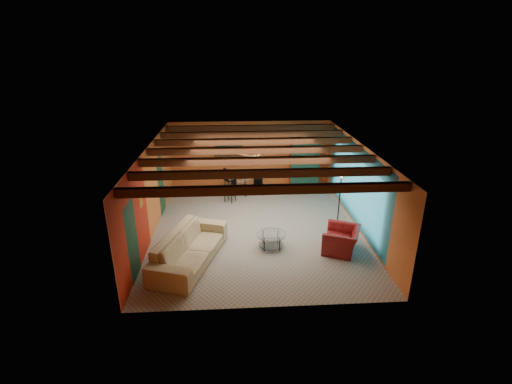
{
  "coord_description": "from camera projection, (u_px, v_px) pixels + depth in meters",
  "views": [
    {
      "loc": [
        -0.69,
        -10.84,
        5.49
      ],
      "look_at": [
        0.0,
        0.2,
        1.15
      ],
      "focal_mm": 26.11,
      "sensor_mm": 36.0,
      "label": 1
    }
  ],
  "objects": [
    {
      "name": "armchair",
      "position": [
        341.0,
        240.0,
        10.6
      ],
      "size": [
        1.31,
        1.38,
        0.71
      ],
      "primitive_type": "imported",
      "rotation": [
        0.0,
        0.0,
        -1.98
      ],
      "color": "maroon",
      "rests_on": "ground"
    },
    {
      "name": "ceiling_fan",
      "position": [
        256.0,
        157.0,
        11.25
      ],
      "size": [
        1.5,
        1.5,
        0.44
      ],
      "primitive_type": null,
      "color": "#472614",
      "rests_on": "ceiling"
    },
    {
      "name": "vase",
      "position": [
        239.0,
        170.0,
        14.37
      ],
      "size": [
        0.21,
        0.21,
        0.18
      ],
      "primitive_type": "imported",
      "rotation": [
        0.0,
        0.0,
        -0.26
      ],
      "color": "orange",
      "rests_on": "dining_table"
    },
    {
      "name": "coffee_table",
      "position": [
        271.0,
        240.0,
        10.82
      ],
      "size": [
        0.88,
        0.88,
        0.45
      ],
      "primitive_type": null,
      "rotation": [
        0.0,
        0.0,
        -0.0
      ],
      "color": "silver",
      "rests_on": "ground"
    },
    {
      "name": "floor_lamp",
      "position": [
        339.0,
        199.0,
        11.85
      ],
      "size": [
        0.4,
        0.4,
        1.88
      ],
      "primitive_type": null,
      "rotation": [
        0.0,
        0.0,
        -0.05
      ],
      "color": "black",
      "rests_on": "ground"
    },
    {
      "name": "room",
      "position": [
        256.0,
        156.0,
        11.36
      ],
      "size": [
        6.52,
        8.01,
        2.71
      ],
      "color": "gray",
      "rests_on": "ground"
    },
    {
      "name": "dining_table",
      "position": [
        239.0,
        184.0,
        14.57
      ],
      "size": [
        1.81,
        1.81,
        0.93
      ],
      "primitive_type": null,
      "rotation": [
        0.0,
        0.0,
        0.01
      ],
      "color": "silver",
      "rests_on": "ground"
    },
    {
      "name": "painting",
      "position": [
        228.0,
        147.0,
        15.14
      ],
      "size": [
        1.05,
        0.03,
        0.65
      ],
      "primitive_type": "cube",
      "color": "black",
      "rests_on": "wall_back"
    },
    {
      "name": "sofa",
      "position": [
        190.0,
        248.0,
        10.02
      ],
      "size": [
        2.0,
        3.18,
        0.87
      ],
      "primitive_type": "imported",
      "rotation": [
        0.0,
        0.0,
        1.27
      ],
      "color": "tan",
      "rests_on": "ground"
    },
    {
      "name": "armoire",
      "position": [
        304.0,
        163.0,
        15.32
      ],
      "size": [
        1.14,
        0.58,
        1.98
      ],
      "primitive_type": "cube",
      "rotation": [
        0.0,
        0.0,
        -0.02
      ],
      "color": "brown",
      "rests_on": "ground"
    },
    {
      "name": "potted_plant",
      "position": [
        305.0,
        135.0,
        14.88
      ],
      "size": [
        0.39,
        0.34,
        0.43
      ],
      "primitive_type": "imported",
      "rotation": [
        0.0,
        0.0,
        0.0
      ],
      "color": "#26661E",
      "rests_on": "armoire"
    }
  ]
}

